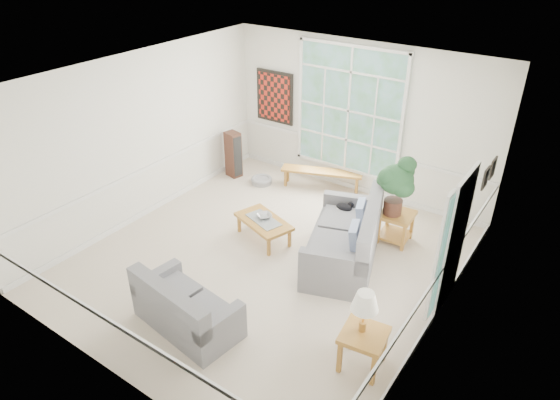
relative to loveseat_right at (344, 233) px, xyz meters
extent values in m
cube|color=beige|center=(-1.02, -0.65, -0.53)|extent=(5.50, 6.00, 0.01)
cube|color=white|center=(-1.02, -0.65, 2.47)|extent=(5.50, 6.00, 0.02)
cube|color=white|center=(-1.02, 2.35, 0.97)|extent=(5.50, 0.02, 3.00)
cube|color=white|center=(-1.02, -3.65, 0.97)|extent=(5.50, 0.02, 3.00)
cube|color=white|center=(-3.77, -0.65, 0.97)|extent=(0.02, 6.00, 3.00)
cube|color=white|center=(1.73, -0.65, 0.97)|extent=(0.02, 6.00, 3.00)
cube|color=white|center=(-1.22, 2.31, 1.12)|extent=(2.30, 0.08, 2.40)
cube|color=white|center=(1.69, -0.05, 0.52)|extent=(0.08, 0.90, 2.10)
cube|color=white|center=(1.69, -0.68, 0.62)|extent=(0.08, 0.26, 1.90)
cube|color=maroon|center=(-2.97, 2.30, 1.07)|extent=(0.90, 0.06, 1.10)
cube|color=black|center=(1.69, 1.10, 1.02)|extent=(0.04, 0.26, 0.32)
cube|color=black|center=(1.69, 1.50, 1.02)|extent=(0.04, 0.26, 0.32)
cube|color=slate|center=(0.00, 0.00, 0.00)|extent=(1.59, 2.17, 1.06)
cube|color=slate|center=(-1.01, -2.51, -0.12)|extent=(1.58, 0.96, 0.81)
cube|color=#A8712C|center=(-1.42, -0.22, -0.34)|extent=(1.16, 0.86, 0.39)
imported|color=#9C9CA1|center=(-1.46, -0.14, -0.11)|extent=(0.41, 0.41, 0.07)
cube|color=#A8712C|center=(-1.58, 2.00, -0.34)|extent=(1.66, 0.90, 0.39)
cube|color=#A8712C|center=(0.46, 1.03, -0.25)|extent=(0.58, 0.58, 0.55)
cube|color=#A8712C|center=(1.26, -1.81, -0.26)|extent=(0.60, 0.60, 0.55)
cylinder|color=gray|center=(-2.71, 1.44, -0.46)|extent=(0.50, 0.50, 0.13)
cube|color=#412319|center=(-3.42, 1.40, -0.03)|extent=(0.36, 0.31, 0.99)
ellipsoid|color=black|center=(-0.33, 0.62, 0.08)|extent=(0.32, 0.25, 0.14)
camera|label=1|loc=(2.94, -6.01, 4.36)|focal=32.00mm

